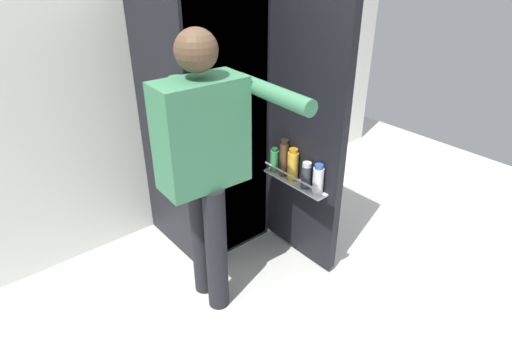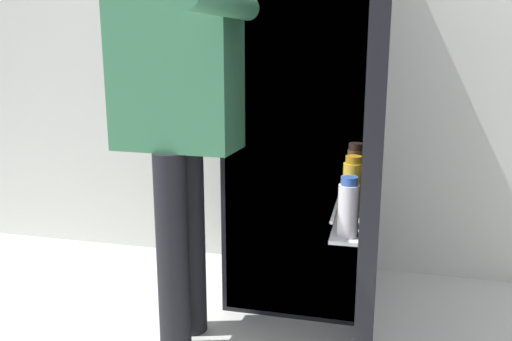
{
  "view_description": "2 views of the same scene",
  "coord_description": "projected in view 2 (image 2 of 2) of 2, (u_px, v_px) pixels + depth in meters",
  "views": [
    {
      "loc": [
        -1.42,
        -1.67,
        1.9
      ],
      "look_at": [
        -0.07,
        -0.06,
        0.77
      ],
      "focal_mm": 30.18,
      "sensor_mm": 36.0,
      "label": 1
    },
    {
      "loc": [
        0.35,
        -1.78,
        1.14
      ],
      "look_at": [
        -0.07,
        -0.08,
        0.73
      ],
      "focal_mm": 36.68,
      "sensor_mm": 36.0,
      "label": 2
    }
  ],
  "objects": [
    {
      "name": "person",
      "position": [
        179.0,
        106.0,
        1.89
      ],
      "size": [
        0.53,
        0.76,
        1.56
      ],
      "color": "black",
      "rests_on": "ground_plane"
    },
    {
      "name": "kitchen_wall",
      "position": [
        316.0,
        30.0,
        2.62
      ],
      "size": [
        4.4,
        0.1,
        2.46
      ],
      "primitive_type": "cube",
      "color": "silver",
      "rests_on": "ground_plane"
    },
    {
      "name": "refrigerator",
      "position": [
        308.0,
        108.0,
        2.3
      ],
      "size": [
        0.66,
        1.21,
        1.77
      ],
      "color": "black",
      "rests_on": "ground_plane"
    }
  ]
}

